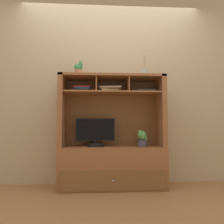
{
  "coord_description": "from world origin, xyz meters",
  "views": [
    {
      "loc": [
        -0.18,
        -2.89,
        0.76
      ],
      "look_at": [
        0.0,
        0.0,
        0.95
      ],
      "focal_mm": 36.29,
      "sensor_mm": 36.0,
      "label": 1
    }
  ],
  "objects_px": {
    "magazine_stack_left": "(82,90)",
    "potted_succulent": "(78,69)",
    "media_console": "(112,152)",
    "magazine_stack_right": "(111,90)",
    "diffuser_bottle": "(145,73)",
    "tv_monitor": "(95,134)",
    "magazine_stack_centre": "(145,91)",
    "potted_orchid": "(142,139)"
  },
  "relations": [
    {
      "from": "magazine_stack_left",
      "to": "potted_succulent",
      "type": "height_order",
      "value": "potted_succulent"
    },
    {
      "from": "media_console",
      "to": "magazine_stack_right",
      "type": "distance_m",
      "value": 0.79
    },
    {
      "from": "potted_succulent",
      "to": "diffuser_bottle",
      "type": "bearing_deg",
      "value": 1.99
    },
    {
      "from": "diffuser_bottle",
      "to": "potted_succulent",
      "type": "distance_m",
      "value": 0.87
    },
    {
      "from": "potted_succulent",
      "to": "media_console",
      "type": "bearing_deg",
      "value": 4.02
    },
    {
      "from": "magazine_stack_left",
      "to": "tv_monitor",
      "type": "bearing_deg",
      "value": -13.48
    },
    {
      "from": "media_console",
      "to": "magazine_stack_centre",
      "type": "xyz_separation_m",
      "value": [
        0.43,
        -0.01,
        0.78
      ]
    },
    {
      "from": "potted_orchid",
      "to": "diffuser_bottle",
      "type": "relative_size",
      "value": 0.71
    },
    {
      "from": "potted_orchid",
      "to": "potted_succulent",
      "type": "bearing_deg",
      "value": 177.87
    },
    {
      "from": "magazine_stack_left",
      "to": "magazine_stack_centre",
      "type": "relative_size",
      "value": 1.19
    },
    {
      "from": "media_console",
      "to": "magazine_stack_centre",
      "type": "distance_m",
      "value": 0.89
    },
    {
      "from": "tv_monitor",
      "to": "magazine_stack_right",
      "type": "bearing_deg",
      "value": -0.53
    },
    {
      "from": "potted_orchid",
      "to": "magazine_stack_left",
      "type": "height_order",
      "value": "magazine_stack_left"
    },
    {
      "from": "media_console",
      "to": "diffuser_bottle",
      "type": "relative_size",
      "value": 4.79
    },
    {
      "from": "tv_monitor",
      "to": "potted_succulent",
      "type": "xyz_separation_m",
      "value": [
        -0.22,
        -0.02,
        0.83
      ]
    },
    {
      "from": "diffuser_bottle",
      "to": "potted_succulent",
      "type": "height_order",
      "value": "diffuser_bottle"
    },
    {
      "from": "magazine_stack_centre",
      "to": "magazine_stack_right",
      "type": "height_order",
      "value": "magazine_stack_right"
    },
    {
      "from": "media_console",
      "to": "diffuser_bottle",
      "type": "xyz_separation_m",
      "value": [
        0.43,
        -0.0,
        1.02
      ]
    },
    {
      "from": "tv_monitor",
      "to": "magazine_stack_centre",
      "type": "height_order",
      "value": "magazine_stack_centre"
    },
    {
      "from": "media_console",
      "to": "potted_orchid",
      "type": "relative_size",
      "value": 6.8
    },
    {
      "from": "magazine_stack_left",
      "to": "magazine_stack_right",
      "type": "bearing_deg",
      "value": -6.67
    },
    {
      "from": "magazine_stack_centre",
      "to": "diffuser_bottle",
      "type": "height_order",
      "value": "diffuser_bottle"
    },
    {
      "from": "tv_monitor",
      "to": "media_console",
      "type": "bearing_deg",
      "value": 2.43
    },
    {
      "from": "potted_orchid",
      "to": "potted_succulent",
      "type": "relative_size",
      "value": 1.03
    },
    {
      "from": "tv_monitor",
      "to": "magazine_stack_centre",
      "type": "xyz_separation_m",
      "value": [
        0.64,
        -0.0,
        0.55
      ]
    },
    {
      "from": "diffuser_bottle",
      "to": "tv_monitor",
      "type": "bearing_deg",
      "value": -179.23
    },
    {
      "from": "potted_orchid",
      "to": "magazine_stack_centre",
      "type": "bearing_deg",
      "value": 43.06
    },
    {
      "from": "media_console",
      "to": "magazine_stack_left",
      "type": "bearing_deg",
      "value": 175.27
    },
    {
      "from": "magazine_stack_centre",
      "to": "magazine_stack_left",
      "type": "bearing_deg",
      "value": 176.95
    },
    {
      "from": "media_console",
      "to": "magazine_stack_centre",
      "type": "relative_size",
      "value": 5.25
    },
    {
      "from": "tv_monitor",
      "to": "magazine_stack_left",
      "type": "bearing_deg",
      "value": 166.52
    },
    {
      "from": "tv_monitor",
      "to": "magazine_stack_right",
      "type": "relative_size",
      "value": 1.55
    },
    {
      "from": "magazine_stack_left",
      "to": "magazine_stack_centre",
      "type": "bearing_deg",
      "value": -3.05
    },
    {
      "from": "tv_monitor",
      "to": "magazine_stack_centre",
      "type": "bearing_deg",
      "value": -0.23
    },
    {
      "from": "tv_monitor",
      "to": "potted_succulent",
      "type": "height_order",
      "value": "potted_succulent"
    },
    {
      "from": "tv_monitor",
      "to": "potted_orchid",
      "type": "bearing_deg",
      "value": -4.98
    },
    {
      "from": "potted_orchid",
      "to": "media_console",
      "type": "bearing_deg",
      "value": 170.9
    },
    {
      "from": "potted_orchid",
      "to": "magazine_stack_left",
      "type": "xyz_separation_m",
      "value": [
        -0.76,
        0.09,
        0.63
      ]
    },
    {
      "from": "media_console",
      "to": "magazine_stack_right",
      "type": "height_order",
      "value": "media_console"
    },
    {
      "from": "media_console",
      "to": "diffuser_bottle",
      "type": "bearing_deg",
      "value": -0.05
    },
    {
      "from": "tv_monitor",
      "to": "potted_orchid",
      "type": "relative_size",
      "value": 2.37
    },
    {
      "from": "media_console",
      "to": "magazine_stack_left",
      "type": "xyz_separation_m",
      "value": [
        -0.38,
        0.03,
        0.79
      ]
    }
  ]
}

